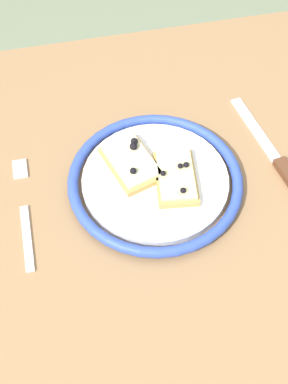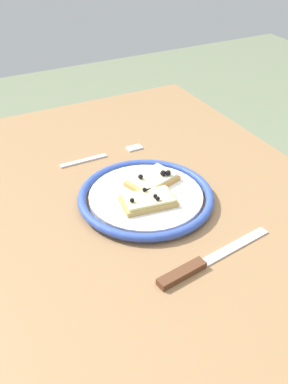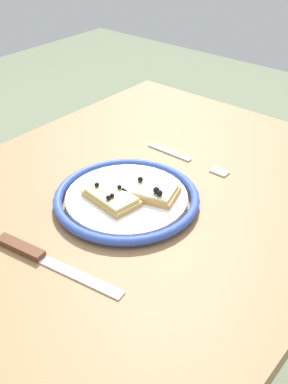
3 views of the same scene
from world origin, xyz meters
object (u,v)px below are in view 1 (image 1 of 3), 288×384
plate (155,179)px  knife (282,166)px  pizza_slice_near (176,177)px  pizza_slice_far (132,163)px  fork (24,211)px  dining_table (176,215)px

plate → knife: (0.20, -0.01, -0.01)m
pizza_slice_near → pizza_slice_far: bearing=145.1°
pizza_slice_far → fork: 0.18m
dining_table → fork: 0.26m
plate → pizza_slice_far: bearing=137.4°
pizza_slice_near → pizza_slice_far: (-0.06, 0.04, 0.00)m
dining_table → knife: bearing=-3.9°
dining_table → fork: bearing=-178.6°
pizza_slice_near → knife: pizza_slice_near is taller
pizza_slice_far → pizza_slice_near: bearing=-34.9°
dining_table → fork: fork is taller
pizza_slice_near → fork: bearing=178.9°
pizza_slice_near → knife: (0.17, -0.00, -0.02)m
plate → pizza_slice_far: 0.04m
pizza_slice_near → pizza_slice_far: 0.07m
dining_table → knife: knife is taller
knife → pizza_slice_far: bearing=169.8°
plate → pizza_slice_near: size_ratio=2.46×
plate → dining_table: bearing=-5.2°
plate → pizza_slice_far: (-0.03, 0.03, 0.01)m
dining_table → pizza_slice_far: (-0.07, 0.03, 0.12)m
pizza_slice_far → fork: (-0.17, -0.04, -0.02)m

